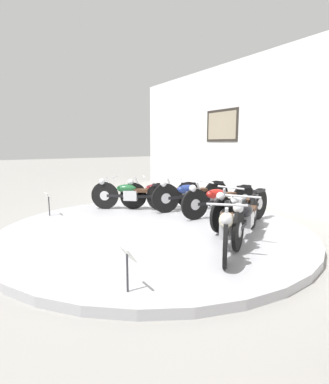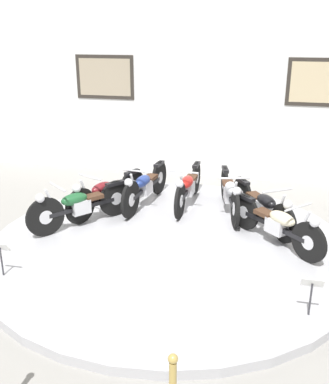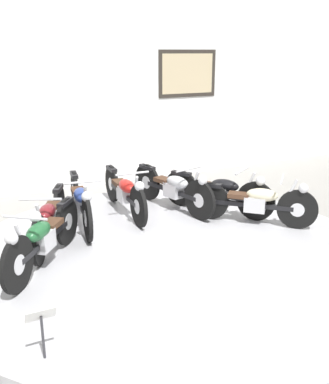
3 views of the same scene
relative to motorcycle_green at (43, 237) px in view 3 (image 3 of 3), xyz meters
name	(u,v)px [view 3 (image 3 of 3)]	position (x,y,z in m)	size (l,w,h in m)	color
ground_plane	(170,258)	(1.62, -0.27, -0.52)	(60.00, 60.00, 0.00)	gray
display_platform	(170,254)	(1.62, -0.27, -0.46)	(5.75, 5.75, 0.13)	#ADADB2
back_wall	(79,86)	(1.62, 3.67, 1.53)	(14.00, 0.22, 4.09)	white
motorcycle_green	(43,237)	(0.00, 0.00, 0.00)	(1.29, 1.61, 0.81)	black
motorcycle_maroon	(49,218)	(0.23, 0.67, -0.01)	(0.88, 1.83, 0.80)	black
motorcycle_blue	(81,201)	(0.82, 1.16, 0.01)	(0.54, 2.01, 0.81)	black
motorcycle_red	(125,191)	(1.62, 1.34, 0.00)	(0.54, 2.00, 0.80)	black
motorcycle_silver	(173,188)	(2.43, 1.16, 0.00)	(0.62, 1.96, 0.80)	black
motorcycle_black	(219,191)	(3.03, 0.67, -0.01)	(1.11, 1.70, 0.79)	black
motorcycle_cream	(255,201)	(3.25, 0.00, -0.02)	(1.44, 1.41, 0.78)	black
info_placard_front_left	(41,322)	(-0.40, -1.79, -0.03)	(0.26, 0.11, 0.51)	#333338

